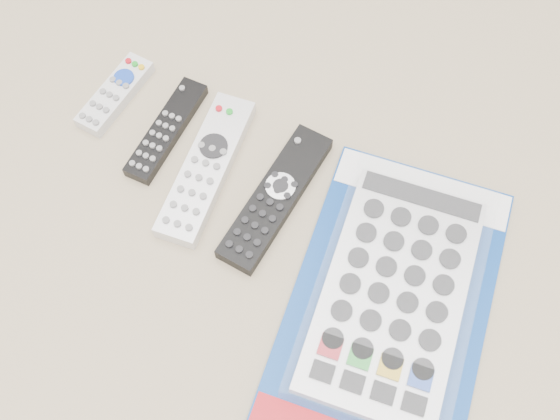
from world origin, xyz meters
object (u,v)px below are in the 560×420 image
at_px(remote_slim_black, 166,130).
at_px(jumbo_remote_packaged, 394,293).
at_px(remote_large_black, 276,198).
at_px(remote_silver_dvd, 206,168).
at_px(remote_small_grey, 115,94).

height_order(remote_slim_black, jumbo_remote_packaged, jumbo_remote_packaged).
bearing_deg(remote_large_black, remote_slim_black, 175.05).
relative_size(remote_silver_dvd, remote_large_black, 1.05).
relative_size(remote_small_grey, remote_large_black, 0.63).
height_order(remote_silver_dvd, remote_large_black, remote_silver_dvd).
bearing_deg(remote_silver_dvd, remote_slim_black, 153.11).
height_order(remote_large_black, jumbo_remote_packaged, jumbo_remote_packaged).
bearing_deg(remote_small_grey, remote_silver_dvd, -12.47).
bearing_deg(remote_small_grey, remote_large_black, -6.66).
xyz_separation_m(remote_silver_dvd, jumbo_remote_packaged, (0.28, -0.05, 0.01)).
height_order(remote_slim_black, remote_large_black, remote_large_black).
xyz_separation_m(remote_small_grey, remote_silver_dvd, (0.17, -0.04, 0.00)).
bearing_deg(remote_slim_black, remote_large_black, -9.69).
distance_m(remote_slim_black, remote_silver_dvd, 0.08).
relative_size(remote_small_grey, jumbo_remote_packaged, 0.33).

